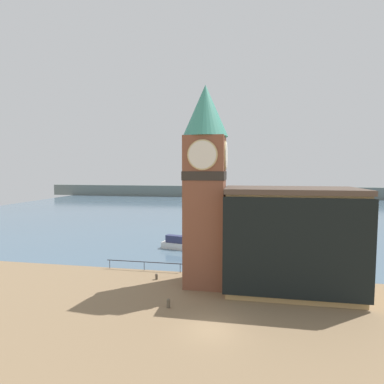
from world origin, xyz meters
name	(u,v)px	position (x,y,z in m)	size (l,w,h in m)	color
ground_plane	(211,329)	(0.00, 0.00, 0.00)	(160.00, 160.00, 0.00)	#846B4C
water	(237,209)	(0.00, 72.29, 0.00)	(160.00, 120.00, 0.00)	slate
far_shoreline	(239,192)	(0.00, 112.29, 2.50)	(180.00, 3.00, 5.00)	slate
pier_railing	(144,263)	(-9.54, 12.04, 0.94)	(9.57, 0.08, 1.09)	#232328
clock_tower	(205,181)	(-1.70, 9.07, 11.11)	(4.71, 4.71, 20.95)	brown
pier_building	(290,240)	(6.97, 8.61, 5.25)	(13.05, 6.98, 10.46)	tan
boat_near	(181,244)	(-7.23, 22.39, 0.75)	(6.93, 3.01, 2.07)	silver
mooring_bollard_near	(157,276)	(-7.19, 9.40, 0.36)	(0.31, 0.31, 0.68)	brown
mooring_bollard_far	(168,303)	(-4.16, 2.98, 0.43)	(0.32, 0.32, 0.80)	brown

